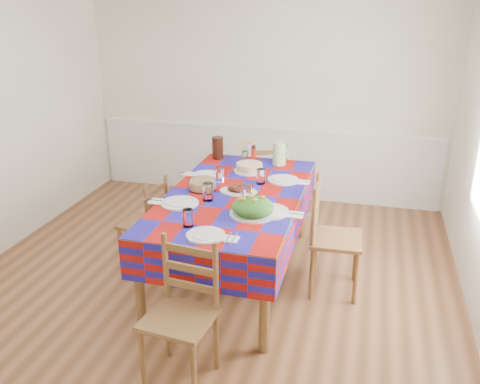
# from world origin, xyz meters

# --- Properties ---
(room) EXTENTS (4.58, 5.08, 2.78)m
(room) POSITION_xyz_m (0.00, 0.00, 1.35)
(room) COLOR brown
(room) RESTS_ON ground
(wainscot) EXTENTS (4.41, 0.06, 0.92)m
(wainscot) POSITION_xyz_m (0.00, 2.48, 0.49)
(wainscot) COLOR white
(wainscot) RESTS_ON room
(dining_table) EXTENTS (1.17, 2.18, 0.85)m
(dining_table) POSITION_xyz_m (0.20, 0.36, 0.75)
(dining_table) COLOR brown
(dining_table) RESTS_ON room
(setting_near_head) EXTENTS (0.47, 0.31, 0.14)m
(setting_near_head) POSITION_xyz_m (0.16, -0.48, 0.88)
(setting_near_head) COLOR silver
(setting_near_head) RESTS_ON dining_table
(setting_left_near) EXTENTS (0.59, 0.35, 0.15)m
(setting_left_near) POSITION_xyz_m (-0.12, 0.05, 0.88)
(setting_left_near) COLOR silver
(setting_left_near) RESTS_ON dining_table
(setting_left_far) EXTENTS (0.51, 0.30, 0.13)m
(setting_left_far) POSITION_xyz_m (-0.14, 0.69, 0.88)
(setting_left_far) COLOR silver
(setting_left_far) RESTS_ON dining_table
(setting_right_near) EXTENTS (0.63, 0.36, 0.16)m
(setting_right_near) POSITION_xyz_m (0.50, 0.08, 0.88)
(setting_right_near) COLOR silver
(setting_right_near) RESTS_ON dining_table
(setting_right_far) EXTENTS (0.56, 0.32, 0.14)m
(setting_right_far) POSITION_xyz_m (0.50, 0.74, 0.88)
(setting_right_far) COLOR silver
(setting_right_far) RESTS_ON dining_table
(meat_platter) EXTENTS (0.34, 0.24, 0.07)m
(meat_platter) POSITION_xyz_m (0.22, 0.39, 0.87)
(meat_platter) COLOR silver
(meat_platter) RESTS_ON dining_table
(salad_platter) EXTENTS (0.37, 0.37, 0.16)m
(salad_platter) POSITION_xyz_m (0.46, -0.06, 0.91)
(salad_platter) COLOR silver
(salad_platter) RESTS_ON dining_table
(pasta_bowl) EXTENTS (0.25, 0.25, 0.09)m
(pasta_bowl) POSITION_xyz_m (-0.11, 0.38, 0.89)
(pasta_bowl) COLOR white
(pasta_bowl) RESTS_ON dining_table
(cake) EXTENTS (0.31, 0.31, 0.09)m
(cake) POSITION_xyz_m (0.18, 0.97, 0.89)
(cake) COLOR silver
(cake) RESTS_ON dining_table
(serving_utensils) EXTENTS (0.16, 0.35, 0.01)m
(serving_utensils) POSITION_xyz_m (0.38, 0.27, 0.85)
(serving_utensils) COLOR black
(serving_utensils) RESTS_ON dining_table
(flower_vase) EXTENTS (0.15, 0.12, 0.24)m
(flower_vase) POSITION_xyz_m (0.07, 1.24, 0.94)
(flower_vase) COLOR white
(flower_vase) RESTS_ON dining_table
(hot_sauce) EXTENTS (0.04, 0.04, 0.18)m
(hot_sauce) POSITION_xyz_m (0.15, 1.27, 0.94)
(hot_sauce) COLOR #A8220D
(hot_sauce) RESTS_ON dining_table
(green_pitcher) EXTENTS (0.14, 0.14, 0.24)m
(green_pitcher) POSITION_xyz_m (0.43, 1.27, 0.96)
(green_pitcher) COLOR #A8D395
(green_pitcher) RESTS_ON dining_table
(tea_pitcher) EXTENTS (0.12, 0.12, 0.24)m
(tea_pitcher) POSITION_xyz_m (-0.25, 1.30, 0.97)
(tea_pitcher) COLOR black
(tea_pitcher) RESTS_ON dining_table
(name_card) EXTENTS (0.09, 0.03, 0.02)m
(name_card) POSITION_xyz_m (0.18, -0.65, 0.86)
(name_card) COLOR silver
(name_card) RESTS_ON dining_table
(chair_near) EXTENTS (0.49, 0.47, 1.00)m
(chair_near) POSITION_xyz_m (0.20, -1.01, 0.49)
(chair_near) COLOR brown
(chair_near) RESTS_ON room
(chair_far) EXTENTS (0.54, 0.53, 0.95)m
(chair_far) POSITION_xyz_m (0.21, 1.74, 0.47)
(chair_far) COLOR brown
(chair_far) RESTS_ON room
(chair_left) EXTENTS (0.44, 0.45, 0.90)m
(chair_left) POSITION_xyz_m (-0.68, 0.36, 0.44)
(chair_left) COLOR brown
(chair_left) RESTS_ON room
(chair_right) EXTENTS (0.46, 0.48, 1.04)m
(chair_right) POSITION_xyz_m (1.07, 0.36, 0.51)
(chair_right) COLOR brown
(chair_right) RESTS_ON room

